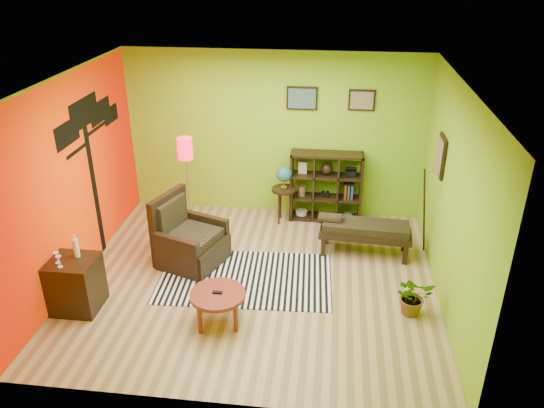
# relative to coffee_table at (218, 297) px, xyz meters

# --- Properties ---
(ground) EXTENTS (5.00, 5.00, 0.00)m
(ground) POSITION_rel_coffee_table_xyz_m (0.32, 0.94, -0.36)
(ground) COLOR tan
(ground) RESTS_ON ground
(room_shell) EXTENTS (5.04, 4.54, 2.82)m
(room_shell) POSITION_rel_coffee_table_xyz_m (0.23, 0.95, 1.44)
(room_shell) COLOR #86BD1C
(room_shell) RESTS_ON ground
(zebra_rug) EXTENTS (2.49, 1.55, 0.01)m
(zebra_rug) POSITION_rel_coffee_table_xyz_m (0.17, 0.98, -0.36)
(zebra_rug) COLOR white
(zebra_rug) RESTS_ON ground
(coffee_table) EXTENTS (0.69, 0.69, 0.44)m
(coffee_table) POSITION_rel_coffee_table_xyz_m (0.00, 0.00, 0.00)
(coffee_table) COLOR maroon
(coffee_table) RESTS_ON ground
(armchair) EXTENTS (1.09, 1.08, 1.04)m
(armchair) POSITION_rel_coffee_table_xyz_m (-0.74, 1.34, -0.05)
(armchair) COLOR black
(armchair) RESTS_ON ground
(side_cabinet) EXTENTS (0.60, 0.55, 1.03)m
(side_cabinet) POSITION_rel_coffee_table_xyz_m (-1.88, 0.06, -0.00)
(side_cabinet) COLOR black
(side_cabinet) RESTS_ON ground
(floor_lamp) EXTENTS (0.25, 0.25, 1.64)m
(floor_lamp) POSITION_rel_coffee_table_xyz_m (-0.93, 2.17, 0.97)
(floor_lamp) COLOR silver
(floor_lamp) RESTS_ON ground
(globe_table) EXTENTS (0.41, 0.41, 1.00)m
(globe_table) POSITION_rel_coffee_table_xyz_m (0.53, 2.78, 0.40)
(globe_table) COLOR black
(globe_table) RESTS_ON ground
(cube_shelf) EXTENTS (1.20, 0.35, 1.20)m
(cube_shelf) POSITION_rel_coffee_table_xyz_m (1.24, 2.97, 0.24)
(cube_shelf) COLOR black
(cube_shelf) RESTS_ON ground
(bench) EXTENTS (1.41, 0.57, 0.64)m
(bench) POSITION_rel_coffee_table_xyz_m (1.82, 1.88, 0.04)
(bench) COLOR black
(bench) RESTS_ON ground
(potted_plant) EXTENTS (0.58, 0.62, 0.40)m
(potted_plant) POSITION_rel_coffee_table_xyz_m (2.42, 0.46, -0.16)
(potted_plant) COLOR #26661E
(potted_plant) RESTS_ON ground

